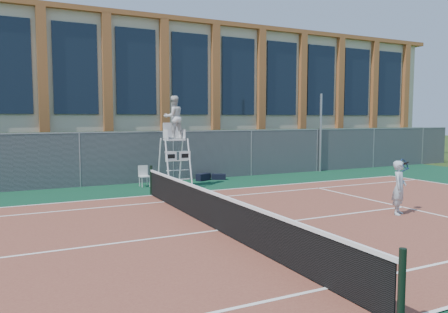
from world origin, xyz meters
name	(u,v)px	position (x,y,z in m)	size (l,w,h in m)	color
ground	(218,232)	(0.00, 0.00, 0.00)	(120.00, 120.00, 0.00)	#233814
apron	(202,223)	(0.00, 1.00, 0.01)	(36.00, 20.00, 0.01)	#0E3D27
tennis_court	(218,231)	(0.00, 0.00, 0.02)	(23.77, 10.97, 0.02)	brown
tennis_net	(218,210)	(0.00, 0.00, 0.54)	(0.10, 11.30, 1.10)	black
fence	(129,158)	(0.00, 8.80, 1.10)	(40.00, 0.06, 2.20)	#595E60
hedge	(122,156)	(0.00, 10.00, 1.10)	(40.00, 1.40, 2.20)	black
building	(90,96)	(0.00, 17.95, 4.15)	(45.00, 10.60, 8.22)	beige
steel_pole	(321,133)	(10.13, 8.70, 2.04)	(0.12, 0.12, 4.07)	#9EA0A5
umpire_chair	(174,120)	(1.40, 7.05, 2.73)	(1.04, 1.60, 3.74)	white
plastic_chair	(144,174)	(0.35, 7.80, 0.51)	(0.42, 0.42, 0.86)	silver
sports_bag_near	(203,177)	(3.22, 8.28, 0.16)	(0.72, 0.29, 0.31)	black
sports_bag_far	(219,177)	(3.95, 8.20, 0.14)	(0.64, 0.28, 0.26)	black
tennis_player	(399,187)	(5.45, -0.67, 0.81)	(0.94, 0.73, 1.58)	#ACC2CE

